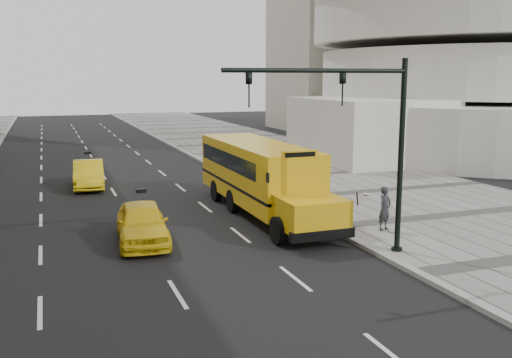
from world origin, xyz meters
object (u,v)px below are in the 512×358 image
object	(u,v)px
school_bus	(259,172)
traffic_signal	(363,133)
taxi_far	(89,174)
taxi_near	(142,223)
pedestrian	(385,208)

from	to	relation	value
school_bus	traffic_signal	size ratio (longest dim) A/B	1.81
taxi_far	traffic_signal	bearing A→B (deg)	-61.59
school_bus	traffic_signal	xyz separation A→B (m)	(0.69, -7.36, 2.33)
school_bus	taxi_near	xyz separation A→B (m)	(-5.58, -3.06, -1.03)
taxi_near	pedestrian	bearing A→B (deg)	-7.45
school_bus	traffic_signal	bearing A→B (deg)	-84.63
pedestrian	traffic_signal	world-z (taller)	traffic_signal
taxi_near	taxi_far	xyz separation A→B (m)	(-1.00, 11.46, -0.01)
pedestrian	taxi_far	bearing A→B (deg)	104.09
taxi_far	traffic_signal	size ratio (longest dim) A/B	0.68
taxi_near	taxi_far	size ratio (longest dim) A/B	0.98
taxi_near	traffic_signal	bearing A→B (deg)	-29.30
school_bus	taxi_far	xyz separation A→B (m)	(-6.58, 8.40, -1.04)
taxi_near	taxi_far	bearing A→B (deg)	100.12
taxi_far	traffic_signal	xyz separation A→B (m)	(7.27, -15.76, 3.37)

